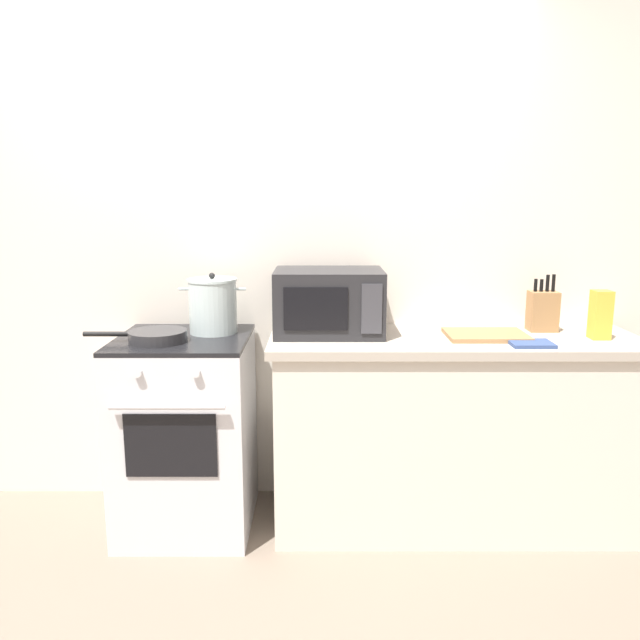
{
  "coord_description": "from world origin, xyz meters",
  "views": [
    {
      "loc": [
        0.28,
        -2.17,
        1.55
      ],
      "look_at": [
        0.27,
        0.6,
        1.0
      ],
      "focal_mm": 34.91,
      "sensor_mm": 36.0,
      "label": 1
    }
  ],
  "objects": [
    {
      "name": "pasta_box",
      "position": [
        1.54,
        0.57,
        1.03
      ],
      "size": [
        0.08,
        0.08,
        0.22
      ],
      "primitive_type": "cube",
      "color": "gold",
      "rests_on": "countertop_right"
    },
    {
      "name": "ground_plane",
      "position": [
        0.0,
        0.0,
        0.0
      ],
      "size": [
        10.0,
        10.0,
        0.0
      ],
      "primitive_type": "plane",
      "color": "#7A6B5B"
    },
    {
      "name": "lower_cabinet_right",
      "position": [
        0.9,
        0.62,
        0.44
      ],
      "size": [
        1.64,
        0.56,
        0.88
      ],
      "primitive_type": "cube",
      "color": "beige",
      "rests_on": "ground_plane"
    },
    {
      "name": "back_wall",
      "position": [
        0.3,
        0.97,
        1.25
      ],
      "size": [
        4.4,
        0.1,
        2.5
      ],
      "primitive_type": "cube",
      "color": "silver",
      "rests_on": "ground_plane"
    },
    {
      "name": "countertop_right",
      "position": [
        0.9,
        0.62,
        0.9
      ],
      "size": [
        1.7,
        0.6,
        0.04
      ],
      "primitive_type": "cube",
      "color": "#ADA393",
      "rests_on": "lower_cabinet_right"
    },
    {
      "name": "stove",
      "position": [
        -0.35,
        0.6,
        0.46
      ],
      "size": [
        0.6,
        0.64,
        0.92
      ],
      "color": "silver",
      "rests_on": "ground_plane"
    },
    {
      "name": "cutting_board",
      "position": [
        1.04,
        0.6,
        0.93
      ],
      "size": [
        0.36,
        0.26,
        0.02
      ],
      "primitive_type": "cube",
      "color": "#997047",
      "rests_on": "countertop_right"
    },
    {
      "name": "frying_pan",
      "position": [
        -0.44,
        0.51,
        0.95
      ],
      "size": [
        0.46,
        0.26,
        0.05
      ],
      "color": "#28282B",
      "rests_on": "stove"
    },
    {
      "name": "stock_pot",
      "position": [
        -0.22,
        0.7,
        1.05
      ],
      "size": [
        0.31,
        0.23,
        0.28
      ],
      "color": "silver",
      "rests_on": "stove"
    },
    {
      "name": "oven_mitt",
      "position": [
        1.19,
        0.44,
        0.93
      ],
      "size": [
        0.18,
        0.14,
        0.02
      ],
      "primitive_type": "cube",
      "color": "#33477A",
      "rests_on": "countertop_right"
    },
    {
      "name": "microwave",
      "position": [
        0.32,
        0.68,
        1.07
      ],
      "size": [
        0.5,
        0.37,
        0.3
      ],
      "color": "#232326",
      "rests_on": "countertop_right"
    },
    {
      "name": "knife_block",
      "position": [
        1.34,
        0.74,
        1.02
      ],
      "size": [
        0.13,
        0.1,
        0.27
      ],
      "color": "#997047",
      "rests_on": "countertop_right"
    }
  ]
}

